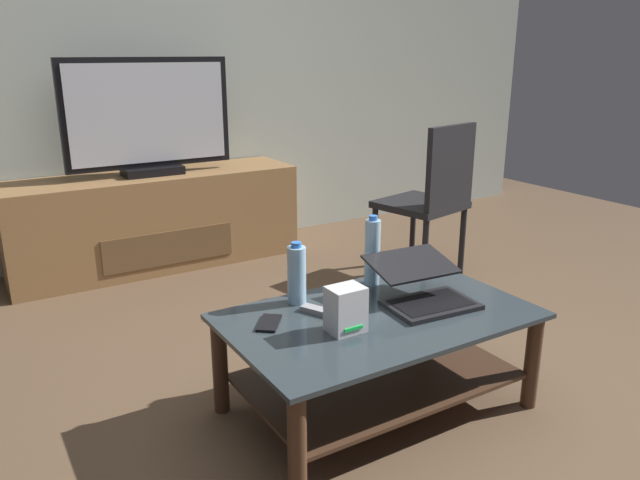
% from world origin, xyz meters
% --- Properties ---
extents(ground_plane, '(7.68, 7.68, 0.00)m').
position_xyz_m(ground_plane, '(0.00, 0.00, 0.00)').
color(ground_plane, brown).
extents(back_wall, '(6.40, 0.12, 2.80)m').
position_xyz_m(back_wall, '(0.00, 2.43, 1.40)').
color(back_wall, '#A8B2A8').
rests_on(back_wall, ground).
extents(coffee_table, '(1.14, 0.70, 0.40)m').
position_xyz_m(coffee_table, '(-0.08, -0.01, 0.28)').
color(coffee_table, '#2D383D').
rests_on(coffee_table, ground).
extents(media_cabinet, '(1.81, 0.51, 0.60)m').
position_xyz_m(media_cabinet, '(-0.28, 2.11, 0.30)').
color(media_cabinet, olive).
rests_on(media_cabinet, ground).
extents(television, '(1.02, 0.20, 0.71)m').
position_xyz_m(television, '(-0.28, 2.08, 0.94)').
color(television, black).
rests_on(television, media_cabinet).
extents(dining_chair, '(0.53, 0.53, 0.95)m').
position_xyz_m(dining_chair, '(1.04, 0.97, 0.53)').
color(dining_chair, black).
rests_on(dining_chair, ground).
extents(laptop, '(0.37, 0.40, 0.16)m').
position_xyz_m(laptop, '(0.13, -0.01, 0.46)').
color(laptop, black).
rests_on(laptop, coffee_table).
extents(router_box, '(0.13, 0.10, 0.16)m').
position_xyz_m(router_box, '(-0.27, -0.07, 0.48)').
color(router_box, silver).
rests_on(router_box, coffee_table).
extents(water_bottle_near, '(0.06, 0.06, 0.30)m').
position_xyz_m(water_bottle_near, '(0.08, 0.25, 0.54)').
color(water_bottle_near, '#99C6E5').
rests_on(water_bottle_near, coffee_table).
extents(water_bottle_far, '(0.07, 0.07, 0.25)m').
position_xyz_m(water_bottle_far, '(-0.29, 0.24, 0.52)').
color(water_bottle_far, '#99C6E5').
rests_on(water_bottle_far, coffee_table).
extents(cell_phone, '(0.14, 0.15, 0.01)m').
position_xyz_m(cell_phone, '(-0.47, 0.12, 0.41)').
color(cell_phone, black).
rests_on(cell_phone, coffee_table).
extents(tv_remote, '(0.11, 0.16, 0.02)m').
position_xyz_m(tv_remote, '(-0.27, 0.10, 0.41)').
color(tv_remote, '#99999E').
rests_on(tv_remote, coffee_table).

